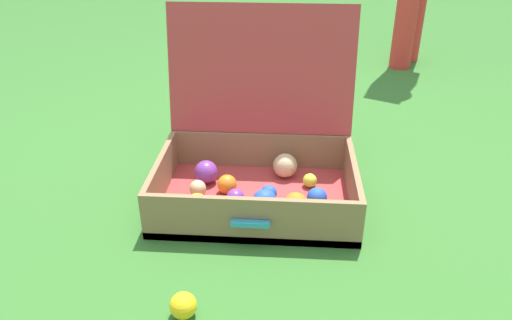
% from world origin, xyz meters
% --- Properties ---
extents(ground_plane, '(16.00, 16.00, 0.00)m').
position_xyz_m(ground_plane, '(0.00, 0.00, 0.00)').
color(ground_plane, '#336B28').
extents(open_suitcase, '(0.63, 0.54, 0.58)m').
position_xyz_m(open_suitcase, '(0.01, 0.01, 0.13)').
color(open_suitcase, '#B23838').
rests_on(open_suitcase, ground).
extents(stray_ball_on_grass, '(0.07, 0.07, 0.07)m').
position_xyz_m(stray_ball_on_grass, '(-0.13, -0.55, 0.03)').
color(stray_ball_on_grass, yellow).
rests_on(stray_ball_on_grass, ground).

